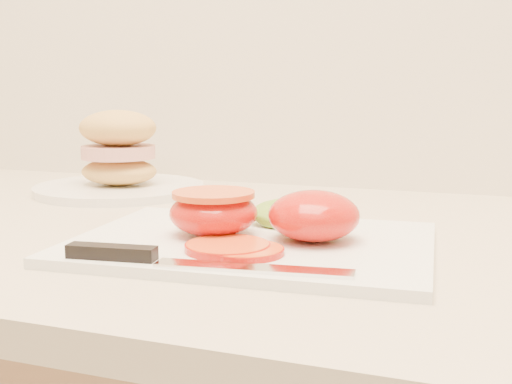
% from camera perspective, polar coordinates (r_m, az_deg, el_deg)
% --- Properties ---
extents(cutting_board, '(0.36, 0.27, 0.01)m').
position_cam_1_polar(cutting_board, '(0.63, -0.31, -4.60)').
color(cutting_board, white).
rests_on(cutting_board, counter).
extents(tomato_half_dome, '(0.09, 0.09, 0.05)m').
position_cam_1_polar(tomato_half_dome, '(0.62, 5.16, -2.10)').
color(tomato_half_dome, red).
rests_on(tomato_half_dome, cutting_board).
extents(tomato_half_cut, '(0.09, 0.09, 0.04)m').
position_cam_1_polar(tomato_half_cut, '(0.64, -3.79, -1.72)').
color(tomato_half_cut, red).
rests_on(tomato_half_cut, cutting_board).
extents(tomato_slice_0, '(0.08, 0.08, 0.01)m').
position_cam_1_polar(tomato_slice_0, '(0.59, -2.53, -4.90)').
color(tomato_slice_0, orange).
rests_on(tomato_slice_0, cutting_board).
extents(tomato_slice_1, '(0.07, 0.07, 0.01)m').
position_cam_1_polar(tomato_slice_1, '(0.58, -0.93, -5.24)').
color(tomato_slice_1, orange).
rests_on(tomato_slice_1, cutting_board).
extents(lettuce_leaf_0, '(0.12, 0.11, 0.02)m').
position_cam_1_polar(lettuce_leaf_0, '(0.70, 3.71, -1.98)').
color(lettuce_leaf_0, '#89B02E').
rests_on(lettuce_leaf_0, cutting_board).
extents(knife, '(0.25, 0.04, 0.01)m').
position_cam_1_polar(knife, '(0.55, -8.09, -5.85)').
color(knife, silver).
rests_on(knife, cutting_board).
extents(sandwich_plate, '(0.25, 0.25, 0.12)m').
position_cam_1_polar(sandwich_plate, '(0.98, -12.09, 2.54)').
color(sandwich_plate, white).
rests_on(sandwich_plate, counter).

